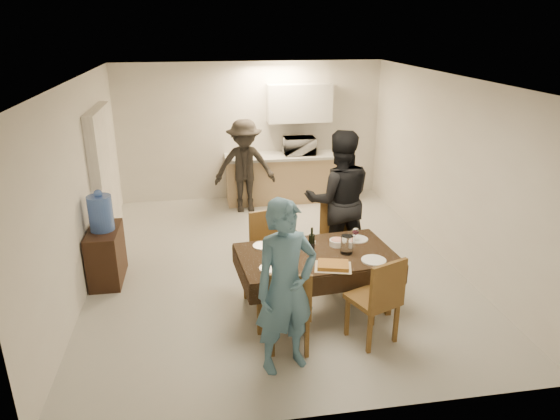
{
  "coord_description": "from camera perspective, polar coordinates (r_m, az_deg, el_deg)",
  "views": [
    {
      "loc": [
        -0.95,
        -6.38,
        3.27
      ],
      "look_at": [
        0.03,
        -0.3,
        0.94
      ],
      "focal_mm": 32.0,
      "sensor_mm": 36.0,
      "label": 1
    }
  ],
  "objects": [
    {
      "name": "wall_right",
      "position": [
        7.52,
        18.58,
        4.45
      ],
      "size": [
        0.02,
        6.0,
        2.6
      ],
      "primitive_type": "cube",
      "color": "silver",
      "rests_on": "floor"
    },
    {
      "name": "dining_table",
      "position": [
        5.93,
        4.18,
        -5.24
      ],
      "size": [
        1.91,
        1.23,
        0.71
      ],
      "rotation": [
        0.0,
        0.0,
        0.1
      ],
      "color": "black",
      "rests_on": "floor"
    },
    {
      "name": "person_near",
      "position": [
        4.82,
        0.67,
        -8.86
      ],
      "size": [
        0.75,
        0.61,
        1.78
      ],
      "primitive_type": "imported",
      "rotation": [
        0.0,
        0.0,
        0.31
      ],
      "color": "teal",
      "rests_on": "floor"
    },
    {
      "name": "chair_near_left",
      "position": [
        5.17,
        1.36,
        -10.52
      ],
      "size": [
        0.52,
        0.52,
        0.52
      ],
      "rotation": [
        0.0,
        0.0,
        -0.2
      ],
      "color": "brown",
      "rests_on": "floor"
    },
    {
      "name": "plate_near_right",
      "position": [
        5.82,
        10.66,
        -5.67
      ],
      "size": [
        0.28,
        0.28,
        0.02
      ],
      "primitive_type": "cylinder",
      "color": "white",
      "rests_on": "dining_table"
    },
    {
      "name": "chair_near_right",
      "position": [
        5.37,
        10.99,
        -9.32
      ],
      "size": [
        0.6,
        0.61,
        0.55
      ],
      "rotation": [
        0.0,
        0.0,
        0.39
      ],
      "color": "brown",
      "rests_on": "floor"
    },
    {
      "name": "wine_glass_a",
      "position": [
        5.56,
        -0.75,
        -5.5
      ],
      "size": [
        0.09,
        0.09,
        0.21
      ],
      "primitive_type": null,
      "color": "white",
      "rests_on": "dining_table"
    },
    {
      "name": "upper_cabinet",
      "position": [
        9.5,
        2.22,
        12.12
      ],
      "size": [
        1.2,
        0.34,
        0.7
      ],
      "primitive_type": "cube",
      "color": "silver",
      "rests_on": "wall_back"
    },
    {
      "name": "wine_bottle",
      "position": [
        5.89,
        3.64,
        -3.43
      ],
      "size": [
        0.08,
        0.08,
        0.31
      ],
      "primitive_type": null,
      "color": "black",
      "rests_on": "dining_table"
    },
    {
      "name": "wall_back",
      "position": [
        9.64,
        -3.36,
        8.9
      ],
      "size": [
        5.0,
        0.02,
        2.6
      ],
      "primitive_type": "cube",
      "color": "silver",
      "rests_on": "floor"
    },
    {
      "name": "kitchen_worktop",
      "position": [
        9.5,
        0.52,
        6.2
      ],
      "size": [
        2.24,
        0.64,
        0.05
      ],
      "primitive_type": "cube",
      "color": "#AEAEA9",
      "rests_on": "kitchen_base_cabinet"
    },
    {
      "name": "floor",
      "position": [
        7.24,
        -0.62,
        -6.14
      ],
      "size": [
        5.0,
        6.0,
        0.02
      ],
      "primitive_type": "cube",
      "color": "#AEAFAA",
      "rests_on": "ground"
    },
    {
      "name": "plate_far_left",
      "position": [
        6.08,
        -1.98,
        -4.09
      ],
      "size": [
        0.24,
        0.24,
        0.01
      ],
      "primitive_type": "cylinder",
      "color": "white",
      "rests_on": "dining_table"
    },
    {
      "name": "stub_partition",
      "position": [
        8.04,
        -19.36,
        3.5
      ],
      "size": [
        0.15,
        1.4,
        2.1
      ],
      "primitive_type": "cube",
      "color": "white",
      "rests_on": "floor"
    },
    {
      "name": "chair_far_left",
      "position": [
        6.49,
        -1.06,
        -3.87
      ],
      "size": [
        0.52,
        0.53,
        0.5
      ],
      "rotation": [
        0.0,
        0.0,
        3.41
      ],
      "color": "brown",
      "rests_on": "floor"
    },
    {
      "name": "water_pitcher",
      "position": [
        5.91,
        7.64,
        -3.94
      ],
      "size": [
        0.14,
        0.14,
        0.22
      ],
      "primitive_type": "cylinder",
      "color": "white",
      "rests_on": "dining_table"
    },
    {
      "name": "savoury_tart",
      "position": [
        5.6,
        6.08,
        -6.31
      ],
      "size": [
        0.47,
        0.4,
        0.05
      ],
      "primitive_type": "cube",
      "rotation": [
        0.0,
        0.0,
        -0.26
      ],
      "color": "#AA7131",
      "rests_on": "dining_table"
    },
    {
      "name": "console",
      "position": [
        7.04,
        -19.23,
        -4.88
      ],
      "size": [
        0.39,
        0.79,
        0.73
      ],
      "primitive_type": "cube",
      "color": "black",
      "rests_on": "floor"
    },
    {
      "name": "plate_far_right",
      "position": [
        6.33,
        8.87,
        -3.31
      ],
      "size": [
        0.26,
        0.26,
        0.01
      ],
      "primitive_type": "cylinder",
      "color": "white",
      "rests_on": "dining_table"
    },
    {
      "name": "wine_glass_b",
      "position": [
        6.24,
        8.62,
        -2.8
      ],
      "size": [
        0.08,
        0.08,
        0.19
      ],
      "primitive_type": null,
      "color": "white",
      "rests_on": "dining_table"
    },
    {
      "name": "plate_near_left",
      "position": [
        5.55,
        -1.18,
        -6.67
      ],
      "size": [
        0.24,
        0.24,
        0.01
      ],
      "primitive_type": "cylinder",
      "color": "white",
      "rests_on": "dining_table"
    },
    {
      "name": "person_far",
      "position": [
        6.89,
        6.72,
        1.12
      ],
      "size": [
        1.0,
        0.81,
        1.95
      ],
      "primitive_type": "imported",
      "rotation": [
        0.0,
        0.0,
        3.06
      ],
      "color": "black",
      "rests_on": "floor"
    },
    {
      "name": "salad_bowl",
      "position": [
        6.13,
        6.55,
        -3.72
      ],
      "size": [
        0.19,
        0.19,
        0.07
      ],
      "primitive_type": "cylinder",
      "color": "white",
      "rests_on": "dining_table"
    },
    {
      "name": "wine_glass_c",
      "position": [
        6.11,
        1.74,
        -3.13
      ],
      "size": [
        0.08,
        0.08,
        0.18
      ],
      "primitive_type": null,
      "color": "white",
      "rests_on": "dining_table"
    },
    {
      "name": "water_jug",
      "position": [
        6.82,
        -19.82,
        -0.34
      ],
      "size": [
        0.31,
        0.31,
        0.46
      ],
      "primitive_type": "cylinder",
      "color": "#4A73D4",
      "rests_on": "console"
    },
    {
      "name": "person_kitchen",
      "position": [
        8.98,
        -4.05,
        5.0
      ],
      "size": [
        1.09,
        0.63,
        1.69
      ],
      "primitive_type": "imported",
      "color": "black",
      "rests_on": "floor"
    },
    {
      "name": "wall_front",
      "position": [
        4.03,
        5.78,
        -8.67
      ],
      "size": [
        5.0,
        0.02,
        2.6
      ],
      "primitive_type": "cube",
      "color": "silver",
      "rests_on": "floor"
    },
    {
      "name": "mushroom_dish",
      "position": [
        6.15,
        3.14,
        -3.74
      ],
      "size": [
        0.19,
        0.19,
        0.03
      ],
      "primitive_type": "cylinder",
      "color": "white",
      "rests_on": "dining_table"
    },
    {
      "name": "ceiling",
      "position": [
        6.49,
        -0.72,
        14.8
      ],
      "size": [
        5.0,
        6.0,
        0.02
      ],
      "primitive_type": "cube",
      "color": "white",
      "rests_on": "wall_back"
    },
    {
      "name": "kitchen_base_cabinet",
      "position": [
        9.63,
        0.51,
        3.57
      ],
      "size": [
        2.2,
        0.6,
        0.86
      ],
      "primitive_type": "cube",
      "color": "tan",
      "rests_on": "floor"
    },
    {
      "name": "chair_far_right",
      "position": [
        6.64,
        6.67,
        -2.97
      ],
      "size": [
        0.56,
        0.57,
        0.55
      ],
      "rotation": [
        0.0,
        0.0,
        2.88
      ],
      "color": "brown",
      "rests_on": "floor"
    },
    {
      "name": "wall_left",
      "position": [
        6.86,
        -21.82,
        2.51
      ],
      "size": [
        0.02,
        6.0,
        2.6
      ],
      "primitive_type": "cube",
      "color": "silver",
      "rests_on": "floor"
    },
    {
      "name": "microwave",
      "position": [
        9.51,
        2.22,
        7.35
      ],
      "size": [
        0.58,
        0.39,
        0.32
      ],
      "primitive_type": "imported",
      "rotation": [
        0.0,
        0.0,
        3.14
      ],
      "color": "silver",
      "rests_on": "kitchen_worktop"
    }
  ]
}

